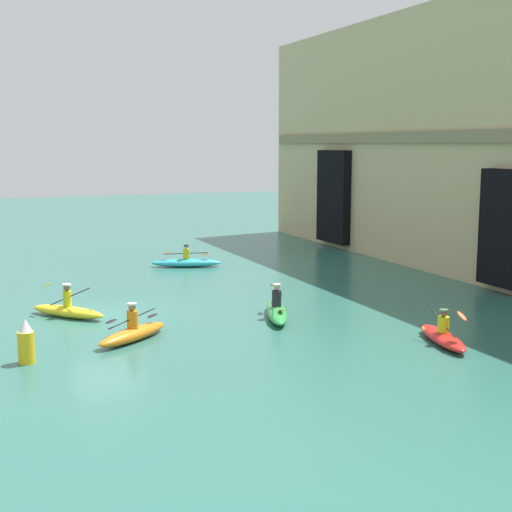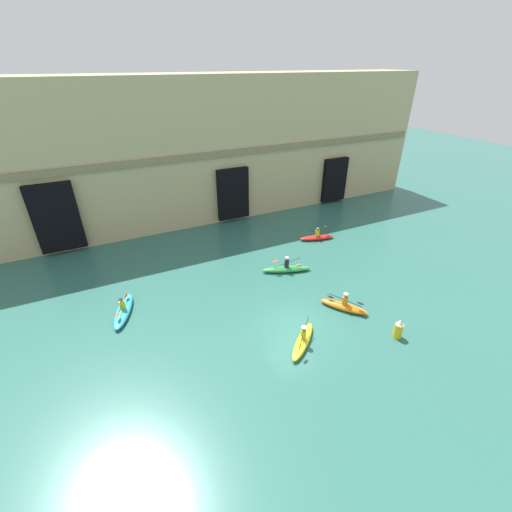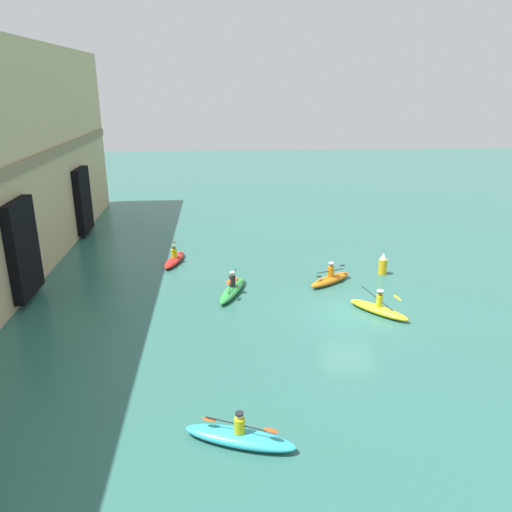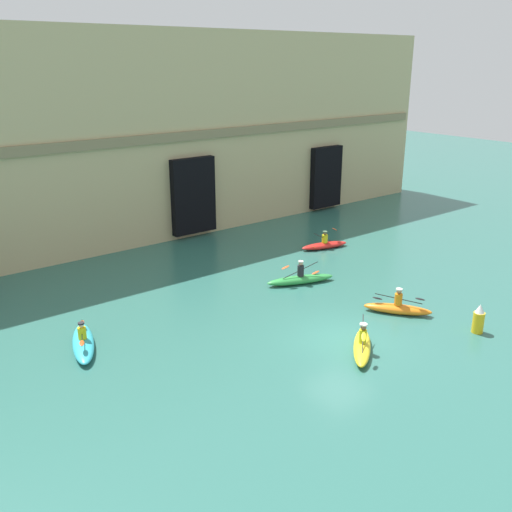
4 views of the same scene
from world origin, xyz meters
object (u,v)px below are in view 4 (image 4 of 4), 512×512
Objects in this scene: kayak_cyan at (83,343)px; marker_buoy at (479,319)px; kayak_orange at (398,308)px; kayak_yellow at (362,346)px; kayak_green at (300,279)px; kayak_red at (325,245)px.

marker_buoy is (13.40, -8.69, 0.36)m from kayak_cyan.
kayak_yellow is (-3.89, -1.42, -0.02)m from kayak_orange.
kayak_orange is 1.00× the size of kayak_yellow.
kayak_red is at bearing -125.98° from kayak_green.
kayak_cyan is 11.27m from kayak_green.
marker_buoy is at bearing 76.78° from kayak_cyan.
kayak_green reaches higher than kayak_red.
marker_buoy reaches higher than kayak_cyan.
kayak_yellow is at bearing 160.23° from marker_buoy.
kayak_orange is 0.78× the size of kayak_green.
kayak_green is at bearing 108.94° from kayak_cyan.
kayak_cyan is at bearing -150.77° from kayak_orange.
kayak_orange is 5.40m from kayak_green.
kayak_yellow is 5.34m from marker_buoy.
kayak_yellow is at bearing -106.63° from kayak_orange.
kayak_red is 2.46× the size of marker_buoy.
kayak_red is at bearing 118.79° from kayak_orange.
kayak_green reaches higher than kayak_orange.
kayak_red reaches higher than kayak_cyan.
kayak_cyan is at bearing -154.46° from kayak_red.
marker_buoy is at bearing -88.78° from kayak_red.
kayak_yellow is (-7.81, -10.05, 0.02)m from kayak_red.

